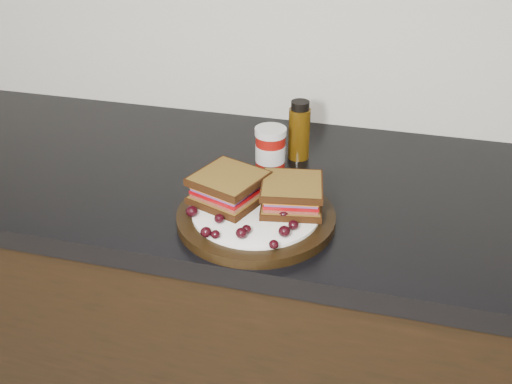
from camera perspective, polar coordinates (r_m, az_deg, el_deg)
base_cabinets at (r=1.43m, az=2.00°, el=-15.41°), size 3.96×0.58×0.86m
countertop at (r=1.15m, az=2.40°, el=0.38°), size 3.98×0.60×0.04m
plate at (r=1.01m, az=-0.00°, el=-2.50°), size 0.28×0.28×0.02m
sandwich_left at (r=1.02m, az=-2.74°, el=0.43°), size 0.14×0.14×0.05m
sandwich_right at (r=1.00m, az=3.59°, el=-0.26°), size 0.12×0.12×0.05m
grape_0 at (r=0.98m, az=-6.44°, el=-1.93°), size 0.02×0.02×0.02m
grape_1 at (r=0.96m, az=-3.70°, el=-2.67°), size 0.02×0.02×0.02m
grape_2 at (r=0.93m, az=-5.03°, el=-4.01°), size 0.02×0.02×0.02m
grape_3 at (r=0.93m, az=-4.08°, el=-4.25°), size 0.02×0.02×0.01m
grape_4 at (r=0.92m, az=-1.47°, el=-4.13°), size 0.02×0.02×0.02m
grape_5 at (r=0.94m, az=-0.95°, el=-3.75°), size 0.02×0.02×0.02m
grape_6 at (r=0.90m, az=1.79°, el=-5.26°), size 0.02×0.02×0.01m
grape_7 at (r=0.93m, az=2.85°, el=-3.95°), size 0.02×0.02×0.02m
grape_8 at (r=0.95m, az=3.76°, el=-3.31°), size 0.02×0.02×0.02m
grape_9 at (r=0.97m, az=2.79°, el=-2.26°), size 0.02×0.02×0.02m
grape_10 at (r=1.00m, az=4.92°, el=-1.31°), size 0.02×0.02×0.02m
grape_11 at (r=1.00m, az=3.73°, el=-1.30°), size 0.02×0.02×0.02m
grape_12 at (r=1.02m, az=3.78°, el=-0.57°), size 0.02×0.02×0.01m
grape_13 at (r=1.06m, az=-2.73°, el=0.72°), size 0.02×0.02×0.02m
grape_14 at (r=1.03m, az=-4.40°, el=-0.52°), size 0.02×0.02×0.01m
grape_15 at (r=1.01m, az=-3.17°, el=-0.98°), size 0.02×0.02×0.02m
grape_16 at (r=1.05m, az=-2.51°, el=0.45°), size 0.02×0.02×0.02m
grape_17 at (r=1.04m, az=-2.84°, el=0.06°), size 0.02×0.02×0.02m
grape_18 at (r=1.02m, az=-5.34°, el=-0.50°), size 0.02×0.02×0.02m
condiment_jar at (r=1.16m, az=1.45°, el=4.26°), size 0.08×0.08×0.09m
oil_bottle at (r=1.21m, az=4.34°, el=6.20°), size 0.05×0.05×0.13m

